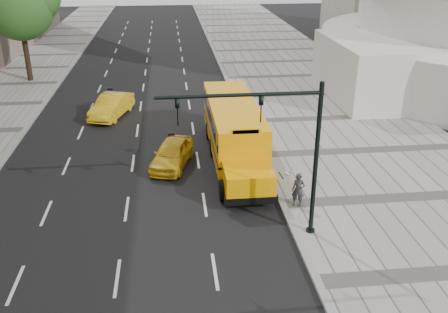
{
  "coord_description": "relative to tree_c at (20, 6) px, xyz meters",
  "views": [
    {
      "loc": [
        1.18,
        -24.87,
        11.08
      ],
      "look_at": [
        3.5,
        -4.0,
        1.9
      ],
      "focal_mm": 40.0,
      "sensor_mm": 36.0,
      "label": 1
    }
  ],
  "objects": [
    {
      "name": "traffic_signal",
      "position": [
        15.59,
        -25.76,
        -2.12
      ],
      "size": [
        6.18,
        0.36,
        6.4
      ],
      "color": "black",
      "rests_on": "ground"
    },
    {
      "name": "pedestrian",
      "position": [
        16.99,
        -23.61,
        -5.29
      ],
      "size": [
        0.66,
        0.54,
        1.55
      ],
      "primitive_type": "imported",
      "rotation": [
        0.0,
        0.0,
        -0.34
      ],
      "color": "#2B2930",
      "rests_on": "sidewalk_museum"
    },
    {
      "name": "sidewalk_museum",
      "position": [
        22.4,
        -17.79,
        -6.14
      ],
      "size": [
        12.0,
        140.0,
        0.15
      ],
      "primitive_type": "cube",
      "color": "#999791",
      "rests_on": "ground"
    },
    {
      "name": "tree_c",
      "position": [
        0.0,
        0.0,
        0.0
      ],
      "size": [
        6.1,
        5.42,
        8.88
      ],
      "color": "black",
      "rests_on": "ground"
    },
    {
      "name": "taxi_far",
      "position": [
        7.59,
        -9.88,
        -5.47
      ],
      "size": [
        2.89,
        4.8,
        1.49
      ],
      "primitive_type": "imported",
      "rotation": [
        0.0,
        0.0,
        -0.31
      ],
      "color": "gold",
      "rests_on": "ground"
    },
    {
      "name": "school_bus",
      "position": [
        14.9,
        -17.55,
        -4.45
      ],
      "size": [
        2.96,
        11.56,
        3.19
      ],
      "color": "#F89F01",
      "rests_on": "ground"
    },
    {
      "name": "ground",
      "position": [
        10.4,
        -17.79,
        -6.21
      ],
      "size": [
        140.0,
        140.0,
        0.0
      ],
      "primitive_type": "plane",
      "color": "black",
      "rests_on": "ground"
    },
    {
      "name": "taxi_near",
      "position": [
        11.52,
        -18.37,
        -5.52
      ],
      "size": [
        2.72,
        4.38,
        1.39
      ],
      "primitive_type": "imported",
      "rotation": [
        0.0,
        0.0,
        -0.28
      ],
      "color": "gold",
      "rests_on": "ground"
    },
    {
      "name": "curb_museum",
      "position": [
        16.4,
        -17.79,
        -6.14
      ],
      "size": [
        0.3,
        140.0,
        0.15
      ],
      "primitive_type": "cube",
      "color": "gray",
      "rests_on": "ground"
    }
  ]
}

